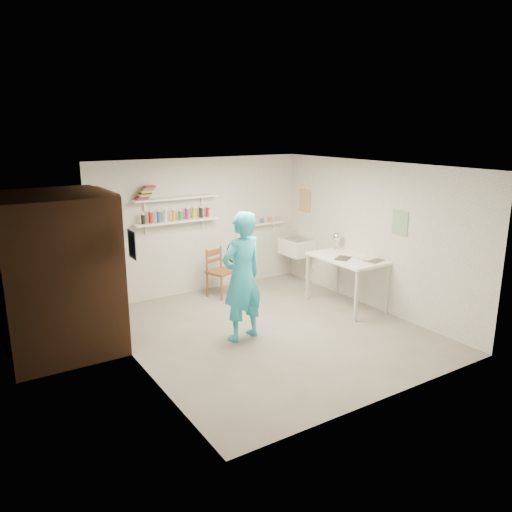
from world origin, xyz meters
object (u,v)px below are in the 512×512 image
man (242,277)px  work_table (346,282)px  belfast_sink (297,247)px  wall_clock (236,252)px  wooden_chair (221,272)px  desk_lamp (337,237)px

man → work_table: (2.13, 0.19, -0.49)m
belfast_sink → wall_clock: bearing=-145.9°
wooden_chair → work_table: bearing=-64.5°
wall_clock → work_table: bearing=-10.3°
man → wall_clock: man is taller
belfast_sink → work_table: size_ratio=0.47×
wooden_chair → work_table: size_ratio=0.70×
belfast_sink → man: man is taller
belfast_sink → desk_lamp: bearing=-84.3°
work_table → desk_lamp: bearing=67.6°
belfast_sink → man: bearing=-142.7°
belfast_sink → man: size_ratio=0.33×
desk_lamp → wall_clock: bearing=-168.0°
wooden_chair → wall_clock: bearing=-129.3°
man → wooden_chair: bearing=-119.0°
wall_clock → man: bearing=-109.4°
desk_lamp → man: bearing=-163.2°
man → wall_clock: (0.04, 0.22, 0.30)m
belfast_sink → desk_lamp: 1.07m
wall_clock → work_table: wall_clock is taller
wooden_chair → work_table: 2.17m
belfast_sink → wooden_chair: (-1.62, 0.05, -0.25)m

